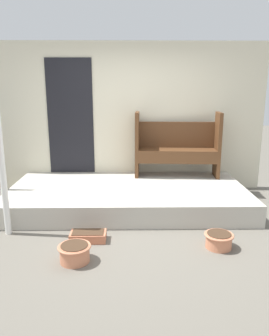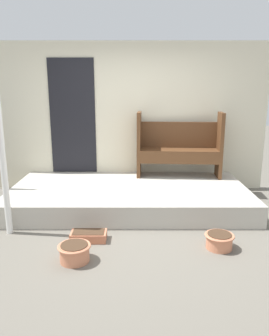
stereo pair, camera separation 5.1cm
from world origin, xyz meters
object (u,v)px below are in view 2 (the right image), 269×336
at_px(flower_pot_left, 74,252).
at_px(flower_pot_middle, 218,240).
at_px(support_post, 0,148).
at_px(bench, 178,145).
at_px(planter_box_rect, 88,236).

xyz_separation_m(flower_pot_left, flower_pot_middle, (1.64, 0.29, -0.01)).
bearing_deg(support_post, flower_pot_left, -36.21).
bearing_deg(support_post, flower_pot_middle, -9.05).
xyz_separation_m(bench, planter_box_rect, (-1.33, -1.88, -0.81)).
height_order(support_post, bench, support_post).
height_order(support_post, flower_pot_middle, support_post).
xyz_separation_m(support_post, planter_box_rect, (1.05, -0.21, -1.06)).
relative_size(bench, planter_box_rect, 3.35).
bearing_deg(flower_pot_left, flower_pot_middle, 10.18).
relative_size(flower_pot_left, planter_box_rect, 0.83).
height_order(support_post, flower_pot_left, support_post).
height_order(bench, flower_pot_middle, bench).
height_order(bench, planter_box_rect, bench).
bearing_deg(flower_pot_left, support_post, 143.79).
height_order(bench, flower_pot_left, bench).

